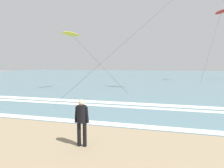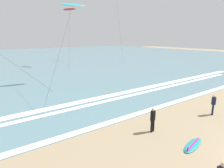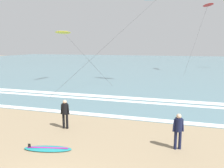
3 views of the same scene
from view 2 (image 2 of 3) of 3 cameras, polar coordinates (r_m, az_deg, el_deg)
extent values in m
cube|color=slate|center=(56.91, -25.73, 5.93)|extent=(140.00, 90.00, 0.01)
cube|color=white|center=(17.57, 11.07, -6.81)|extent=(51.15, 0.60, 0.01)
cube|color=white|center=(18.72, -4.30, -5.33)|extent=(46.66, 0.57, 0.01)
cube|color=white|center=(21.77, 2.18, -2.63)|extent=(45.88, 0.91, 0.01)
sphere|color=#DBB28E|center=(8.81, 28.55, -19.01)|extent=(0.21, 0.21, 0.21)
cylinder|color=#141938|center=(17.86, 26.11, -6.27)|extent=(0.13, 0.13, 0.82)
cylinder|color=#141938|center=(17.68, 26.03, -6.47)|extent=(0.13, 0.13, 0.82)
cylinder|color=#141938|center=(17.56, 26.30, -4.21)|extent=(0.32, 0.32, 0.58)
cylinder|color=#141938|center=(17.75, 26.36, -4.13)|extent=(0.16, 0.13, 0.56)
cylinder|color=#141938|center=(17.39, 26.22, -4.45)|extent=(0.16, 0.13, 0.56)
sphere|color=#DBB28E|center=(17.46, 26.43, -3.00)|extent=(0.21, 0.21, 0.21)
cylinder|color=black|center=(13.62, 11.37, -11.09)|extent=(0.13, 0.13, 0.82)
cylinder|color=black|center=(13.47, 10.86, -11.35)|extent=(0.13, 0.13, 0.82)
cylinder|color=black|center=(13.27, 11.25, -8.47)|extent=(0.32, 0.32, 0.58)
cylinder|color=black|center=(13.43, 11.72, -8.35)|extent=(0.14, 0.10, 0.56)
cylinder|color=black|center=(13.14, 10.77, -8.79)|extent=(0.14, 0.10, 0.56)
sphere|color=#DBB28E|center=(13.14, 11.33, -6.91)|extent=(0.21, 0.21, 0.21)
ellipsoid|color=teal|center=(12.76, 21.46, -15.39)|extent=(2.18, 1.05, 0.09)
cube|color=#BF198C|center=(12.73, 21.48, -15.19)|extent=(1.76, 0.49, 0.01)
cube|color=black|center=(12.01, 20.19, -16.48)|extent=(0.12, 0.04, 0.16)
ellipsoid|color=#23A8C6|center=(27.51, -10.74, 20.69)|extent=(3.28, 1.27, 0.43)
cylinder|color=#333333|center=(21.11, -13.93, 9.75)|extent=(8.10, 9.88, 9.65)
cylinder|color=#333333|center=(22.69, -24.83, 4.54)|extent=(6.51, 1.11, 6.04)
cylinder|color=#333333|center=(49.99, 1.87, 16.70)|extent=(3.60, 7.75, 17.98)
ellipsoid|color=red|center=(43.51, -11.71, 19.57)|extent=(1.94, 3.25, 0.43)
cylinder|color=#333333|center=(40.08, -11.77, 12.28)|extent=(3.31, 5.41, 10.97)
camera|label=1|loc=(12.83, 43.13, -4.93)|focal=33.75mm
camera|label=3|loc=(15.48, 61.70, 0.74)|focal=36.41mm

